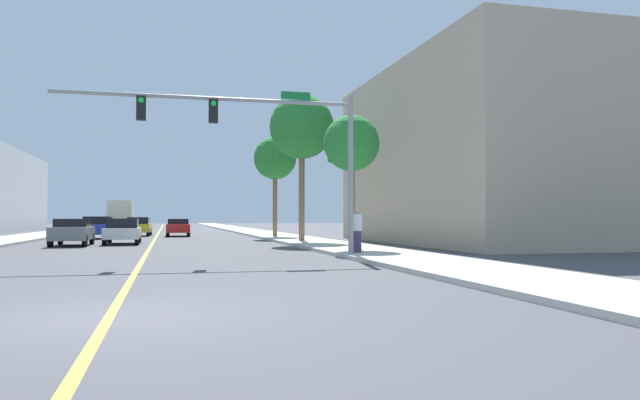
% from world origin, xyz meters
% --- Properties ---
extents(ground, '(192.00, 192.00, 0.00)m').
position_xyz_m(ground, '(0.00, 42.00, 0.00)').
color(ground, '#47474C').
extents(sidewalk_left, '(3.57, 168.00, 0.15)m').
position_xyz_m(sidewalk_left, '(-8.87, 42.00, 0.07)').
color(sidewalk_left, '#B2ADA3').
rests_on(sidewalk_left, ground).
extents(sidewalk_right, '(3.57, 168.00, 0.15)m').
position_xyz_m(sidewalk_right, '(8.87, 42.00, 0.07)').
color(sidewalk_right, beige).
rests_on(sidewalk_right, ground).
extents(lane_marking_center, '(0.16, 144.00, 0.01)m').
position_xyz_m(lane_marking_center, '(0.00, 42.00, 0.00)').
color(lane_marking_center, yellow).
rests_on(lane_marking_center, ground).
extents(building_right_near, '(14.91, 20.42, 10.25)m').
position_xyz_m(building_right_near, '(20.71, 22.59, 5.13)').
color(building_right_near, tan).
rests_on(building_right_near, ground).
extents(traffic_signal_mast, '(10.64, 0.36, 5.96)m').
position_xyz_m(traffic_signal_mast, '(4.10, 12.04, 4.59)').
color(traffic_signal_mast, gray).
rests_on(traffic_signal_mast, sidewalk_right).
extents(palm_near, '(2.50, 2.50, 5.89)m').
position_xyz_m(palm_near, '(8.74, 16.06, 4.72)').
color(palm_near, brown).
rests_on(palm_near, sidewalk_right).
extents(palm_mid, '(3.79, 3.79, 8.55)m').
position_xyz_m(palm_mid, '(8.42, 24.93, 6.75)').
color(palm_mid, brown).
rests_on(palm_mid, sidewalk_right).
extents(palm_far, '(3.11, 3.11, 7.21)m').
position_xyz_m(palm_far, '(8.39, 33.80, 5.74)').
color(palm_far, brown).
rests_on(palm_far, sidewalk_right).
extents(car_green, '(2.01, 4.51, 1.38)m').
position_xyz_m(car_green, '(-3.88, 50.16, 0.72)').
color(car_green, '#196638').
rests_on(car_green, ground).
extents(car_yellow, '(1.96, 4.09, 1.50)m').
position_xyz_m(car_yellow, '(-1.40, 40.80, 0.77)').
color(car_yellow, gold).
rests_on(car_yellow, ground).
extents(car_gray, '(1.87, 4.28, 1.42)m').
position_xyz_m(car_gray, '(-4.03, 24.54, 0.76)').
color(car_gray, slate).
rests_on(car_gray, ground).
extents(car_white, '(1.91, 4.40, 1.42)m').
position_xyz_m(car_white, '(-1.59, 25.94, 0.73)').
color(car_white, white).
rests_on(car_white, ground).
extents(car_red, '(1.85, 4.57, 1.37)m').
position_xyz_m(car_red, '(1.64, 39.38, 0.73)').
color(car_red, red).
rests_on(car_red, ground).
extents(car_blue, '(2.09, 3.88, 1.55)m').
position_xyz_m(car_blue, '(-3.88, 35.21, 0.80)').
color(car_blue, '#1E389E').
rests_on(car_blue, ground).
extents(delivery_truck, '(2.63, 8.90, 3.18)m').
position_xyz_m(delivery_truck, '(-3.97, 57.99, 1.69)').
color(delivery_truck, silver).
rests_on(delivery_truck, ground).
extents(pedestrian, '(0.38, 0.38, 1.71)m').
position_xyz_m(pedestrian, '(7.91, 12.62, 1.00)').
color(pedestrian, '#3F3859').
rests_on(pedestrian, sidewalk_right).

